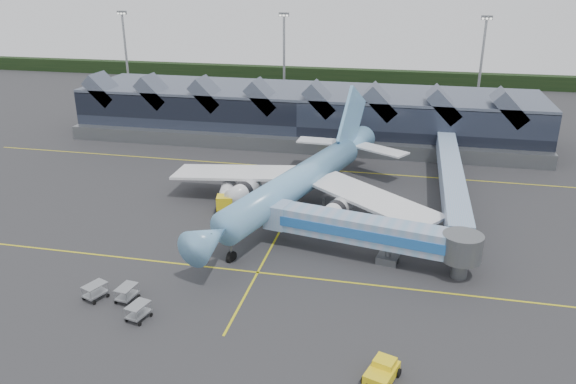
% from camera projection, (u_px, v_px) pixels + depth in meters
% --- Properties ---
extents(ground, '(260.00, 260.00, 0.00)m').
position_uv_depth(ground, '(275.00, 241.00, 69.62)').
color(ground, '#28282B').
rests_on(ground, ground).
extents(taxi_stripes, '(120.00, 60.00, 0.01)m').
position_uv_depth(taxi_stripes, '(291.00, 210.00, 78.71)').
color(taxi_stripes, gold).
rests_on(taxi_stripes, ground).
extents(tree_line_far, '(260.00, 4.00, 4.00)m').
position_uv_depth(tree_line_far, '(360.00, 76.00, 168.94)').
color(tree_line_far, black).
rests_on(tree_line_far, ground).
extents(terminal, '(90.00, 22.25, 12.52)m').
position_uv_depth(terminal, '(306.00, 113.00, 111.91)').
color(terminal, black).
rests_on(terminal, ground).
extents(light_masts, '(132.40, 42.56, 22.45)m').
position_uv_depth(light_masts, '(441.00, 67.00, 118.00)').
color(light_masts, '#95989D').
rests_on(light_masts, ground).
extents(main_airliner, '(39.13, 46.02, 15.08)m').
position_uv_depth(main_airliner, '(301.00, 180.00, 77.33)').
color(main_airliner, '#6B9ED8').
rests_on(main_airliner, ground).
extents(jet_bridge, '(25.10, 8.27, 5.19)m').
position_uv_depth(jet_bridge, '(379.00, 234.00, 63.60)').
color(jet_bridge, '#77A0C6').
rests_on(jet_bridge, ground).
extents(fuel_truck, '(3.97, 8.98, 2.99)m').
position_uv_depth(fuel_truck, '(227.00, 194.00, 80.00)').
color(fuel_truck, black).
rests_on(fuel_truck, ground).
extents(pushback_tug, '(3.21, 4.11, 1.66)m').
position_uv_depth(pushback_tug, '(382.00, 372.00, 45.70)').
color(pushback_tug, yellow).
rests_on(pushback_tug, ground).
extents(baggage_carts, '(8.13, 5.31, 1.63)m').
position_uv_depth(baggage_carts, '(120.00, 298.00, 55.79)').
color(baggage_carts, '#919599').
rests_on(baggage_carts, ground).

